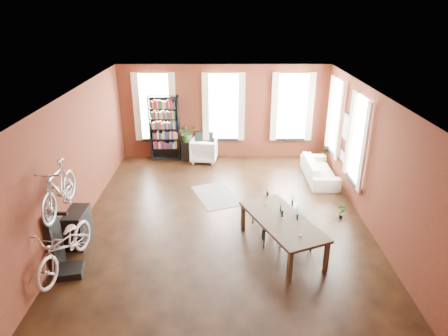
{
  "coord_description": "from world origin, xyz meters",
  "views": [
    {
      "loc": [
        0.0,
        -8.65,
        5.11
      ],
      "look_at": [
        0.01,
        0.6,
        1.2
      ],
      "focal_mm": 32.0,
      "sensor_mm": 36.0,
      "label": 1
    }
  ],
  "objects_px": {
    "bike_trainer": "(71,271)",
    "console_table": "(78,227)",
    "dining_chair_c": "(304,229)",
    "dining_chair_d": "(298,213)",
    "plant_stand": "(187,151)",
    "bicycle_floor": "(62,225)",
    "dining_table": "(281,235)",
    "cream_sofa": "(320,167)",
    "dining_chair_a": "(272,226)",
    "dining_chair_b": "(260,205)",
    "bookshelf": "(165,128)",
    "white_armchair": "(204,149)"
  },
  "relations": [
    {
      "from": "dining_chair_c",
      "to": "console_table",
      "type": "bearing_deg",
      "value": 99.66
    },
    {
      "from": "white_armchair",
      "to": "bookshelf",
      "type": "bearing_deg",
      "value": -2.88
    },
    {
      "from": "dining_chair_c",
      "to": "white_armchair",
      "type": "relative_size",
      "value": 1.02
    },
    {
      "from": "dining_table",
      "to": "cream_sofa",
      "type": "xyz_separation_m",
      "value": [
        1.69,
        3.79,
        0.03
      ]
    },
    {
      "from": "dining_chair_b",
      "to": "dining_chair_d",
      "type": "relative_size",
      "value": 1.11
    },
    {
      "from": "console_table",
      "to": "dining_chair_b",
      "type": "bearing_deg",
      "value": 13.13
    },
    {
      "from": "dining_chair_b",
      "to": "plant_stand",
      "type": "distance_m",
      "value": 4.63
    },
    {
      "from": "dining_chair_b",
      "to": "dining_table",
      "type": "bearing_deg",
      "value": 19.54
    },
    {
      "from": "dining_chair_b",
      "to": "cream_sofa",
      "type": "height_order",
      "value": "dining_chair_b"
    },
    {
      "from": "dining_chair_c",
      "to": "dining_table",
      "type": "bearing_deg",
      "value": 114.06
    },
    {
      "from": "bookshelf",
      "to": "console_table",
      "type": "height_order",
      "value": "bookshelf"
    },
    {
      "from": "dining_chair_d",
      "to": "white_armchair",
      "type": "bearing_deg",
      "value": 43.17
    },
    {
      "from": "dining_chair_a",
      "to": "bookshelf",
      "type": "xyz_separation_m",
      "value": [
        -3.08,
        5.28,
        0.62
      ]
    },
    {
      "from": "plant_stand",
      "to": "white_armchair",
      "type": "bearing_deg",
      "value": -7.45
    },
    {
      "from": "white_armchair",
      "to": "plant_stand",
      "type": "bearing_deg",
      "value": -1.63
    },
    {
      "from": "dining_chair_c",
      "to": "plant_stand",
      "type": "xyz_separation_m",
      "value": [
        -3.04,
        5.25,
        -0.11
      ]
    },
    {
      "from": "bicycle_floor",
      "to": "cream_sofa",
      "type": "bearing_deg",
      "value": 46.68
    },
    {
      "from": "dining_table",
      "to": "cream_sofa",
      "type": "height_order",
      "value": "cream_sofa"
    },
    {
      "from": "cream_sofa",
      "to": "dining_chair_d",
      "type": "bearing_deg",
      "value": 157.83
    },
    {
      "from": "plant_stand",
      "to": "bicycle_floor",
      "type": "distance_m",
      "value": 6.51
    },
    {
      "from": "dining_chair_b",
      "to": "bookshelf",
      "type": "relative_size",
      "value": 0.4
    },
    {
      "from": "bike_trainer",
      "to": "cream_sofa",
      "type": "bearing_deg",
      "value": 37.54
    },
    {
      "from": "dining_table",
      "to": "bike_trainer",
      "type": "relative_size",
      "value": 4.67
    },
    {
      "from": "white_armchair",
      "to": "plant_stand",
      "type": "relative_size",
      "value": 1.31
    },
    {
      "from": "cream_sofa",
      "to": "bicycle_floor",
      "type": "bearing_deg",
      "value": 127.21
    },
    {
      "from": "dining_chair_d",
      "to": "console_table",
      "type": "relative_size",
      "value": 0.98
    },
    {
      "from": "white_armchair",
      "to": "bicycle_floor",
      "type": "height_order",
      "value": "bicycle_floor"
    },
    {
      "from": "bike_trainer",
      "to": "console_table",
      "type": "relative_size",
      "value": 0.6
    },
    {
      "from": "dining_table",
      "to": "cream_sofa",
      "type": "relative_size",
      "value": 1.08
    },
    {
      "from": "dining_chair_c",
      "to": "cream_sofa",
      "type": "distance_m",
      "value": 3.86
    },
    {
      "from": "bicycle_floor",
      "to": "bike_trainer",
      "type": "bearing_deg",
      "value": -40.01
    },
    {
      "from": "dining_table",
      "to": "plant_stand",
      "type": "xyz_separation_m",
      "value": [
        -2.52,
        5.37,
        -0.04
      ]
    },
    {
      "from": "cream_sofa",
      "to": "plant_stand",
      "type": "distance_m",
      "value": 4.49
    },
    {
      "from": "dining_chair_d",
      "to": "console_table",
      "type": "height_order",
      "value": "console_table"
    },
    {
      "from": "dining_chair_a",
      "to": "white_armchair",
      "type": "bearing_deg",
      "value": -159.7
    },
    {
      "from": "dining_chair_a",
      "to": "dining_chair_d",
      "type": "bearing_deg",
      "value": 137.67
    },
    {
      "from": "cream_sofa",
      "to": "console_table",
      "type": "relative_size",
      "value": 2.6
    },
    {
      "from": "dining_chair_a",
      "to": "dining_chair_c",
      "type": "bearing_deg",
      "value": 83.65
    },
    {
      "from": "white_armchair",
      "to": "cream_sofa",
      "type": "xyz_separation_m",
      "value": [
        3.62,
        -1.5,
        -0.03
      ]
    },
    {
      "from": "dining_chair_c",
      "to": "bike_trainer",
      "type": "xyz_separation_m",
      "value": [
        -4.88,
        -0.96,
        -0.38
      ]
    },
    {
      "from": "dining_chair_c",
      "to": "dining_chair_d",
      "type": "height_order",
      "value": "dining_chair_c"
    },
    {
      "from": "bike_trainer",
      "to": "dining_chair_a",
      "type": "bearing_deg",
      "value": 14.25
    },
    {
      "from": "dining_table",
      "to": "plant_stand",
      "type": "relative_size",
      "value": 3.32
    },
    {
      "from": "dining_chair_d",
      "to": "console_table",
      "type": "distance_m",
      "value": 5.12
    },
    {
      "from": "console_table",
      "to": "plant_stand",
      "type": "distance_m",
      "value": 5.46
    },
    {
      "from": "bookshelf",
      "to": "plant_stand",
      "type": "xyz_separation_m",
      "value": [
        0.75,
        -0.13,
        -0.76
      ]
    },
    {
      "from": "dining_chair_d",
      "to": "bike_trainer",
      "type": "height_order",
      "value": "dining_chair_d"
    },
    {
      "from": "dining_chair_d",
      "to": "bicycle_floor",
      "type": "relative_size",
      "value": 0.4
    },
    {
      "from": "bike_trainer",
      "to": "plant_stand",
      "type": "height_order",
      "value": "plant_stand"
    },
    {
      "from": "white_armchair",
      "to": "dining_table",
      "type": "bearing_deg",
      "value": 115.86
    }
  ]
}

